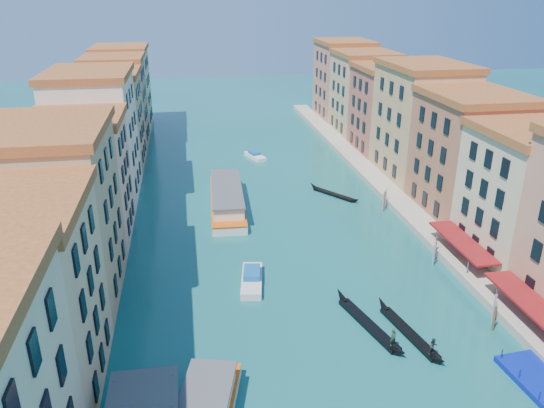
% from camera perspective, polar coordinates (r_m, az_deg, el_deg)
% --- Properties ---
extents(left_bank_palazzos, '(12.80, 128.40, 21.00)m').
position_cam_1_polar(left_bank_palazzos, '(85.48, -18.96, 5.36)').
color(left_bank_palazzos, beige).
rests_on(left_bank_palazzos, ground).
extents(right_bank_palazzos, '(12.80, 128.40, 21.00)m').
position_cam_1_polar(right_bank_palazzos, '(94.11, 17.15, 7.08)').
color(right_bank_palazzos, '#AA5042').
rests_on(right_bank_palazzos, ground).
extents(quay, '(4.00, 140.00, 1.00)m').
position_cam_1_polar(quay, '(93.64, 12.12, 1.56)').
color(quay, '#A6A086').
rests_on(quay, ground).
extents(restaurant_awnings, '(3.20, 44.55, 3.12)m').
position_cam_1_polar(restaurant_awnings, '(59.65, 27.07, -10.41)').
color(restaurant_awnings, maroon).
rests_on(restaurant_awnings, ground).
extents(mooring_poles_right, '(1.44, 54.24, 3.20)m').
position_cam_1_polar(mooring_poles_right, '(62.87, 21.47, -9.50)').
color(mooring_poles_right, brown).
rests_on(mooring_poles_right, ground).
extents(vaporetto_far, '(6.14, 22.58, 3.33)m').
position_cam_1_polar(vaporetto_far, '(85.39, -4.87, 0.67)').
color(vaporetto_far, silver).
rests_on(vaporetto_far, ground).
extents(gondola_fore, '(4.30, 12.74, 2.58)m').
position_cam_1_polar(gondola_fore, '(57.34, 10.32, -12.47)').
color(gondola_fore, black).
rests_on(gondola_fore, ground).
extents(gondola_right, '(3.27, 11.97, 2.40)m').
position_cam_1_polar(gondola_right, '(56.85, 14.66, -13.20)').
color(gondola_right, black).
rests_on(gondola_right, ground).
extents(gondola_far, '(7.06, 9.46, 1.56)m').
position_cam_1_polar(gondola_far, '(90.73, 6.57, 1.12)').
color(gondola_far, black).
rests_on(gondola_far, ground).
extents(motorboat_mid, '(3.55, 7.87, 1.57)m').
position_cam_1_polar(motorboat_mid, '(63.80, -2.19, -8.03)').
color(motorboat_mid, silver).
rests_on(motorboat_mid, ground).
extents(motorboat_far, '(4.04, 6.67, 1.32)m').
position_cam_1_polar(motorboat_far, '(110.51, -1.84, 5.24)').
color(motorboat_far, white).
rests_on(motorboat_far, ground).
extents(blue_dock, '(5.01, 7.08, 0.56)m').
position_cam_1_polar(blue_dock, '(55.48, 26.77, -16.36)').
color(blue_dock, '#071C96').
rests_on(blue_dock, ground).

